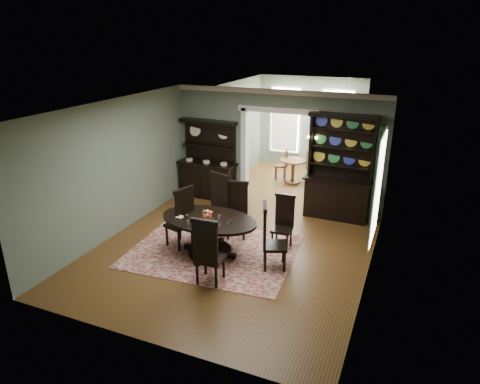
% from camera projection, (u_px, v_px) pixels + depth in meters
% --- Properties ---
extents(room, '(5.51, 6.01, 3.01)m').
position_uv_depth(room, '(231.00, 180.00, 8.41)').
color(room, brown).
rests_on(room, ground).
extents(parlor, '(3.51, 3.50, 3.01)m').
position_uv_depth(parlor, '(303.00, 129.00, 13.17)').
color(parlor, brown).
rests_on(parlor, ground).
extents(doorway_trim, '(2.08, 0.25, 2.57)m').
position_uv_depth(doorway_trim, '(277.00, 144.00, 10.95)').
color(doorway_trim, silver).
rests_on(doorway_trim, floor).
extents(right_window, '(0.15, 1.47, 2.12)m').
position_uv_depth(right_window, '(378.00, 183.00, 8.19)').
color(right_window, white).
rests_on(right_window, wall_right).
extents(wall_sconce, '(0.27, 0.21, 0.21)m').
position_uv_depth(wall_sconce, '(313.00, 138.00, 10.38)').
color(wall_sconce, '#C98935').
rests_on(wall_sconce, back_wall_right).
extents(rug, '(3.51, 2.81, 0.01)m').
position_uv_depth(rug, '(213.00, 251.00, 8.95)').
color(rug, maroon).
rests_on(rug, floor).
extents(dining_table, '(2.08, 1.96, 0.80)m').
position_uv_depth(dining_table, '(209.00, 229.00, 8.68)').
color(dining_table, black).
rests_on(dining_table, rug).
extents(centerpiece, '(1.23, 0.79, 0.20)m').
position_uv_depth(centerpiece, '(208.00, 217.00, 8.52)').
color(centerpiece, silver).
rests_on(centerpiece, dining_table).
extents(chair_far_left, '(0.66, 0.64, 1.41)m').
position_uv_depth(chair_far_left, '(216.00, 203.00, 9.53)').
color(chair_far_left, black).
rests_on(chair_far_left, rug).
extents(chair_far_mid, '(0.56, 0.55, 1.26)m').
position_uv_depth(chair_far_mid, '(237.00, 208.00, 9.47)').
color(chair_far_mid, black).
rests_on(chair_far_mid, rug).
extents(chair_far_right, '(0.44, 0.41, 1.15)m').
position_uv_depth(chair_far_right, '(284.00, 220.00, 9.01)').
color(chair_far_right, black).
rests_on(chair_far_right, rug).
extents(chair_end_left, '(0.60, 0.62, 1.36)m').
position_uv_depth(chair_end_left, '(182.00, 216.00, 8.90)').
color(chair_end_left, black).
rests_on(chair_end_left, rug).
extents(chair_end_right, '(0.61, 0.62, 1.32)m').
position_uv_depth(chair_end_right, '(269.00, 235.00, 8.12)').
color(chair_end_right, black).
rests_on(chair_end_right, rug).
extents(chair_near, '(0.52, 0.49, 1.33)m').
position_uv_depth(chair_near, '(207.00, 250.00, 7.55)').
color(chair_near, black).
rests_on(chair_near, rug).
extents(sideboard, '(1.64, 0.64, 2.13)m').
position_uv_depth(sideboard, '(208.00, 171.00, 11.73)').
color(sideboard, black).
rests_on(sideboard, floor).
extents(welsh_dresser, '(1.64, 0.63, 2.55)m').
position_uv_depth(welsh_dresser, '(339.00, 181.00, 10.35)').
color(welsh_dresser, black).
rests_on(welsh_dresser, floor).
extents(parlor_table, '(0.80, 0.80, 0.74)m').
position_uv_depth(parlor_table, '(293.00, 168.00, 12.84)').
color(parlor_table, '#572E18').
rests_on(parlor_table, parlor_floor).
extents(parlor_chair_left, '(0.45, 0.44, 0.93)m').
position_uv_depth(parlor_chair_left, '(283.00, 164.00, 13.18)').
color(parlor_chair_left, '#572E18').
rests_on(parlor_chair_left, parlor_floor).
extents(parlor_chair_right, '(0.45, 0.45, 1.06)m').
position_uv_depth(parlor_chair_right, '(312.00, 167.00, 12.65)').
color(parlor_chair_right, '#572E18').
rests_on(parlor_chair_right, parlor_floor).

